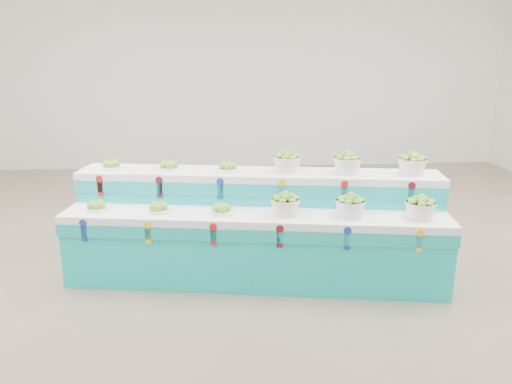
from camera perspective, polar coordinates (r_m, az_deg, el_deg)
ground at (r=4.97m, az=1.39°, el=-10.05°), size 10.00×10.00×0.00m
back_wall at (r=9.45m, az=-1.56°, el=14.91°), size 10.00×0.00×10.00m
display_stand at (r=4.87m, az=0.00°, el=-4.08°), size 3.75×1.50×1.02m
plate_lower_left at (r=4.93m, az=-17.98°, el=-1.45°), size 0.26×0.26×0.10m
plate_lower_mid at (r=4.73m, az=-11.25°, el=-1.67°), size 0.26×0.26×0.10m
plate_lower_right at (r=4.60m, az=-4.03°, el=-1.89°), size 0.26×0.26×0.10m
basket_lower_left at (r=4.54m, az=3.42°, el=-1.43°), size 0.31×0.31×0.21m
basket_lower_mid at (r=4.56m, az=10.87°, el=-1.59°), size 0.31×0.31×0.21m
basket_lower_right at (r=4.68m, az=18.49°, el=-1.73°), size 0.31×0.31×0.21m
plate_upper_left at (r=5.26m, az=-16.42°, el=3.14°), size 0.26×0.26×0.10m
plate_upper_mid at (r=5.07m, az=-10.07°, el=3.10°), size 0.26×0.26×0.10m
plate_upper_right at (r=4.95m, az=-3.32°, el=3.02°), size 0.26×0.26×0.10m
basket_upper_left at (r=4.90m, az=3.61°, el=3.50°), size 0.31×0.31×0.21m
basket_upper_mid at (r=4.92m, az=10.53°, el=3.33°), size 0.31×0.31×0.21m
basket_upper_right at (r=5.02m, az=17.62°, el=3.10°), size 0.31×0.31×0.21m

